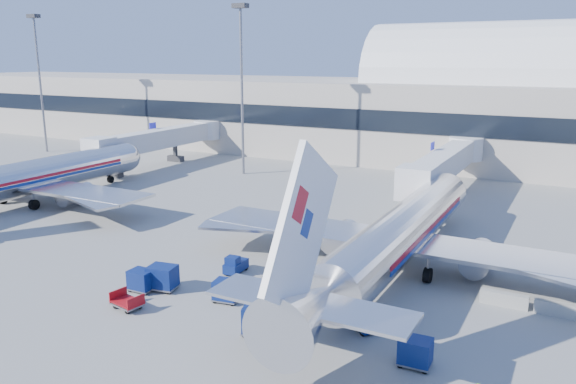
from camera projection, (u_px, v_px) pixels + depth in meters
The scene contains 19 objects.
ground at pixel (253, 268), 43.17m from camera, with size 260.00×260.00×0.00m, color gray.
terminal at pixel (356, 107), 95.62m from camera, with size 170.00×28.15×21.00m.
airliner_main at pixel (398, 235), 41.75m from camera, with size 32.00×37.26×12.07m.
airliner_mid at pixel (24, 179), 61.02m from camera, with size 32.00×37.26×12.07m.
jetbridge_near at pixel (447, 162), 65.17m from camera, with size 4.40×27.50×6.25m.
jetbridge_mid at pixel (165, 138), 84.44m from camera, with size 4.40×27.50×6.25m.
mast_far_west at pixel (38, 63), 92.95m from camera, with size 2.00×1.20×22.60m.
mast_west at pixel (241, 65), 74.59m from camera, with size 2.00×1.20×22.60m.
barrier_near at pixel (504, 299), 36.52m from camera, with size 3.00×0.55×0.90m, color #9E9E96.
barrier_mid at pixel (560, 310), 35.00m from camera, with size 3.00×0.55×0.90m, color #9E9E96.
tug_lead at pixel (263, 302), 35.50m from camera, with size 2.32×1.22×1.49m.
tug_right at pixel (361, 318), 33.42m from camera, with size 2.40×2.06×1.40m.
tug_left at pixel (235, 265), 42.02m from camera, with size 1.22×2.22×1.41m.
cart_train_a at pixel (226, 290), 37.05m from camera, with size 1.86×1.53×1.48m.
cart_train_b at pixel (163, 277), 38.91m from camera, with size 2.21×1.83×1.74m.
cart_train_c at pixel (142, 280), 38.73m from camera, with size 1.76×1.36×1.52m.
cart_solo_near at pixel (261, 319), 32.59m from camera, with size 2.38×2.05×1.79m.
cart_solo_far at pixel (415, 352), 29.27m from camera, with size 1.79×1.40×1.53m.
cart_open_red at pixel (128, 303), 36.10m from camera, with size 2.17×1.70×0.53m.
Camera 1 is at (21.56, -34.50, 15.79)m, focal length 35.00 mm.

